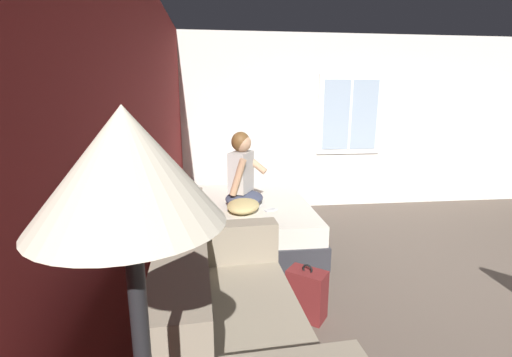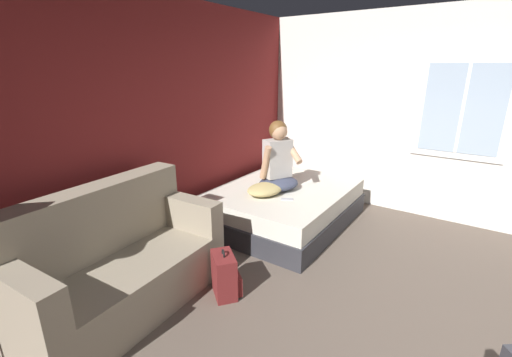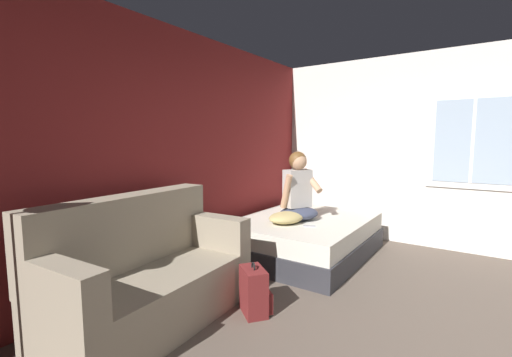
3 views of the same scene
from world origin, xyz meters
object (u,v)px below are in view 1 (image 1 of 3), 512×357
at_px(couch, 226,327).
at_px(floor_lamp, 133,248).
at_px(cell_phone, 270,210).
at_px(bed, 247,221).
at_px(person_seated, 243,176).
at_px(backpack, 307,294).
at_px(throw_pillow, 243,206).

distance_m(couch, floor_lamp, 1.57).
distance_m(couch, cell_phone, 1.98).
xyz_separation_m(couch, cell_phone, (1.90, -0.56, 0.09)).
relative_size(bed, person_seated, 2.22).
distance_m(person_seated, floor_lamp, 3.41).
bearing_deg(backpack, floor_lamp, 154.35).
relative_size(couch, cell_phone, 12.12).
distance_m(throw_pillow, cell_phone, 0.32).
xyz_separation_m(bed, couch, (-2.24, 0.32, 0.16)).
distance_m(person_seated, throw_pillow, 0.40).
bearing_deg(throw_pillow, cell_phone, -88.47).
bearing_deg(backpack, person_seated, 14.27).
bearing_deg(bed, person_seated, 145.06).
relative_size(bed, couch, 1.11).
height_order(couch, person_seated, person_seated).
bearing_deg(floor_lamp, couch, -9.27).
xyz_separation_m(bed, backpack, (-1.64, -0.34, -0.04)).
relative_size(throw_pillow, cell_phone, 3.33).
bearing_deg(person_seated, couch, 173.08).
bearing_deg(throw_pillow, backpack, -162.18).
bearing_deg(person_seated, throw_pillow, 176.68).
height_order(couch, cell_phone, couch).
height_order(throw_pillow, floor_lamp, floor_lamp).
bearing_deg(couch, person_seated, -6.92).
height_order(person_seated, cell_phone, person_seated).
relative_size(bed, floor_lamp, 1.14).
height_order(backpack, floor_lamp, floor_lamp).
distance_m(bed, floor_lamp, 3.64).
height_order(bed, backpack, bed).
bearing_deg(floor_lamp, cell_phone, -13.71).
relative_size(throw_pillow, floor_lamp, 0.28).
height_order(couch, backpack, couch).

